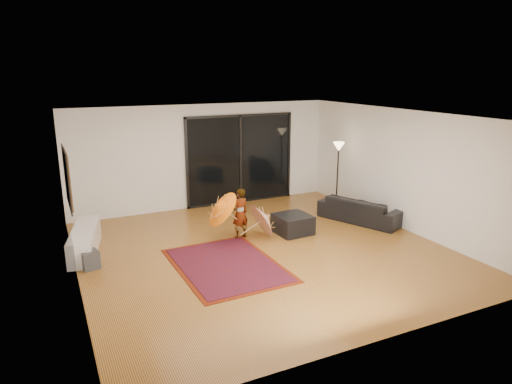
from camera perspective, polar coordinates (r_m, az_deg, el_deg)
floor at (r=9.28m, az=0.95°, el=-7.37°), size 7.00×7.00×0.00m
ceiling at (r=8.62m, az=1.03°, el=9.47°), size 7.00×7.00×0.00m
wall_back at (r=12.02m, az=-6.45°, el=4.45°), size 7.00×0.00×7.00m
wall_front at (r=6.07m, az=15.91°, el=-6.68°), size 7.00×0.00×7.00m
wall_left at (r=7.99m, az=-22.13°, el=-1.97°), size 0.00×7.00×7.00m
wall_right at (r=10.83m, az=17.85°, el=2.66°), size 0.00×7.00×7.00m
sliding_door at (r=12.37m, az=-2.00°, el=4.13°), size 3.06×0.07×2.40m
painting at (r=8.89m, az=-22.53°, el=1.63°), size 0.04×1.28×1.08m
media_console at (r=9.73m, az=-20.61°, el=-5.74°), size 0.81×1.83×0.49m
speaker at (r=8.98m, az=-20.06°, el=-7.95°), size 0.36×0.36×0.34m
persian_rug at (r=8.64m, az=-3.67°, el=-9.09°), size 1.87×2.57×0.02m
sofa at (r=11.25m, az=12.94°, el=-2.13°), size 1.51×2.13×0.58m
ottoman at (r=10.22m, az=4.61°, el=-4.01°), size 0.78×0.78×0.42m
floor_lamp at (r=12.02m, az=10.25°, el=4.42°), size 0.30×0.30×1.74m
child at (r=9.81m, az=-2.01°, el=-2.69°), size 0.45×0.35×1.10m
parasol_orange at (r=9.51m, az=-4.94°, el=-2.15°), size 0.66×0.83×0.88m
parasol_white at (r=9.93m, az=1.52°, el=-2.74°), size 0.54×0.82×0.91m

